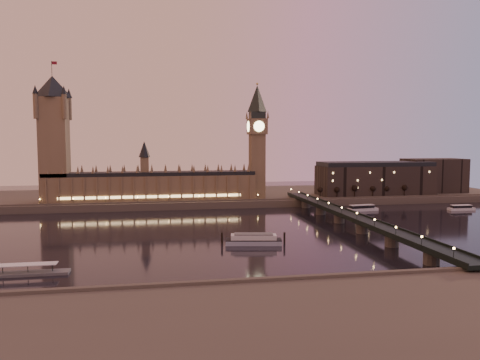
# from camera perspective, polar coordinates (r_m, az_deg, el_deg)

# --- Properties ---
(ground) EXTENTS (700.00, 700.00, 0.00)m
(ground) POSITION_cam_1_polar(r_m,az_deg,el_deg) (300.97, -3.15, -6.39)
(ground) COLOR black
(ground) RESTS_ON ground
(far_embankment) EXTENTS (560.00, 130.00, 6.00)m
(far_embankment) POSITION_cam_1_polar(r_m,az_deg,el_deg) (466.05, -1.96, -2.00)
(far_embankment) COLOR #423D35
(far_embankment) RESTS_ON ground
(near_embankment) EXTENTS (560.00, 110.00, 6.00)m
(near_embankment) POSITION_cam_1_polar(r_m,az_deg,el_deg) (146.09, 18.37, -17.82)
(near_embankment) COLOR #423D35
(near_embankment) RESTS_ON ground
(palace_of_westminster) EXTENTS (180.00, 26.62, 52.00)m
(palace_of_westminster) POSITION_cam_1_polar(r_m,az_deg,el_deg) (415.70, -10.70, -0.32)
(palace_of_westminster) COLOR brown
(palace_of_westminster) RESTS_ON ground
(victoria_tower) EXTENTS (31.68, 31.68, 118.00)m
(victoria_tower) POSITION_cam_1_polar(r_m,az_deg,el_deg) (422.60, -21.74, 5.48)
(victoria_tower) COLOR brown
(victoria_tower) RESTS_ON ground
(big_ben) EXTENTS (17.68, 17.68, 104.00)m
(big_ben) POSITION_cam_1_polar(r_m,az_deg,el_deg) (423.62, 2.10, 5.58)
(big_ben) COLOR brown
(big_ben) RESTS_ON ground
(westminster_bridge) EXTENTS (13.20, 260.00, 15.30)m
(westminster_bridge) POSITION_cam_1_polar(r_m,az_deg,el_deg) (323.85, 13.21, -4.72)
(westminster_bridge) COLOR black
(westminster_bridge) RESTS_ON ground
(city_block) EXTENTS (155.00, 45.00, 34.00)m
(city_block) POSITION_cam_1_polar(r_m,az_deg,el_deg) (483.96, 18.36, 0.30)
(city_block) COLOR black
(city_block) RESTS_ON ground
(bare_tree_0) EXTENTS (5.45, 5.45, 11.09)m
(bare_tree_0) POSITION_cam_1_polar(r_m,az_deg,el_deg) (430.01, 9.78, -1.13)
(bare_tree_0) COLOR black
(bare_tree_0) RESTS_ON ground
(bare_tree_1) EXTENTS (5.45, 5.45, 11.09)m
(bare_tree_1) POSITION_cam_1_polar(r_m,az_deg,el_deg) (435.87, 11.82, -1.09)
(bare_tree_1) COLOR black
(bare_tree_1) RESTS_ON ground
(bare_tree_2) EXTENTS (5.45, 5.45, 11.09)m
(bare_tree_2) POSITION_cam_1_polar(r_m,az_deg,el_deg) (442.27, 13.80, -1.04)
(bare_tree_2) COLOR black
(bare_tree_2) RESTS_ON ground
(bare_tree_3) EXTENTS (5.45, 5.45, 11.09)m
(bare_tree_3) POSITION_cam_1_polar(r_m,az_deg,el_deg) (449.18, 15.72, -0.99)
(bare_tree_3) COLOR black
(bare_tree_3) RESTS_ON ground
(bare_tree_4) EXTENTS (5.45, 5.45, 11.09)m
(bare_tree_4) POSITION_cam_1_polar(r_m,az_deg,el_deg) (456.58, 17.58, -0.94)
(bare_tree_4) COLOR black
(bare_tree_4) RESTS_ON ground
(bare_tree_5) EXTENTS (5.45, 5.45, 11.09)m
(bare_tree_5) POSITION_cam_1_polar(r_m,az_deg,el_deg) (464.44, 19.38, -0.90)
(bare_tree_5) COLOR black
(bare_tree_5) RESTS_ON ground
(cruise_boat_b) EXTENTS (28.11, 9.70, 5.09)m
(cruise_boat_b) POSITION_cam_1_polar(r_m,az_deg,el_deg) (403.09, 14.63, -3.34)
(cruise_boat_b) COLOR silver
(cruise_boat_b) RESTS_ON ground
(cruise_boat_c) EXTENTS (22.63, 6.48, 4.51)m
(cruise_boat_c) POSITION_cam_1_polar(r_m,az_deg,el_deg) (435.25, 25.37, -3.09)
(cruise_boat_c) COLOR silver
(cruise_boat_c) RESTS_ON ground
(moored_barge) EXTENTS (35.96, 14.17, 6.69)m
(moored_barge) POSITION_cam_1_polar(r_m,az_deg,el_deg) (266.06, 1.67, -7.26)
(moored_barge) COLOR #99A7C2
(moored_barge) RESTS_ON ground
(pontoon_pier) EXTENTS (42.99, 7.16, 11.46)m
(pontoon_pier) POSITION_cam_1_polar(r_m,az_deg,el_deg) (229.21, -25.50, -10.14)
(pontoon_pier) COLOR #595B5E
(pontoon_pier) RESTS_ON ground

